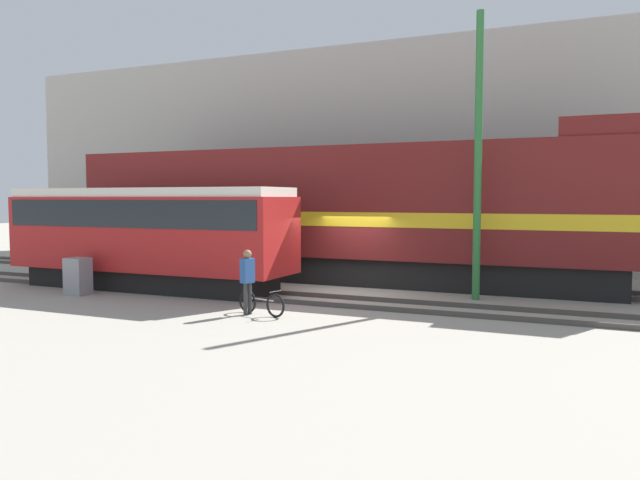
% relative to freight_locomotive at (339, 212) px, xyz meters
% --- Properties ---
extents(ground_plane, '(120.00, 120.00, 0.00)m').
position_rel_freight_locomotive_xyz_m(ground_plane, '(1.25, -2.76, -2.60)').
color(ground_plane, '#9E998C').
extents(track_near, '(60.00, 1.51, 0.14)m').
position_rel_freight_locomotive_xyz_m(track_near, '(1.25, -4.60, -2.53)').
color(track_near, '#47423D').
rests_on(track_near, ground).
extents(track_far, '(60.00, 1.51, 0.14)m').
position_rel_freight_locomotive_xyz_m(track_far, '(1.25, 0.00, -2.53)').
color(track_far, '#47423D').
rests_on(track_far, ground).
extents(building_backdrop, '(43.02, 6.00, 10.07)m').
position_rel_freight_locomotive_xyz_m(building_backdrop, '(1.25, 7.98, 2.43)').
color(building_backdrop, '#B7B2A8').
rests_on(building_backdrop, ground).
extents(freight_locomotive, '(21.69, 3.04, 5.58)m').
position_rel_freight_locomotive_xyz_m(freight_locomotive, '(0.00, 0.00, 0.00)').
color(freight_locomotive, black).
rests_on(freight_locomotive, ground).
extents(streetcar, '(10.40, 2.54, 3.47)m').
position_rel_freight_locomotive_xyz_m(streetcar, '(-5.19, -4.60, -0.62)').
color(streetcar, black).
rests_on(streetcar, ground).
extents(bicycle, '(1.64, 0.60, 0.70)m').
position_rel_freight_locomotive_xyz_m(bicycle, '(0.70, -7.22, -2.28)').
color(bicycle, black).
rests_on(bicycle, ground).
extents(person, '(0.31, 0.40, 1.75)m').
position_rel_freight_locomotive_xyz_m(person, '(0.30, -7.27, -1.53)').
color(person, '#333333').
rests_on(person, ground).
extents(utility_pole_left, '(0.23, 0.23, 8.75)m').
position_rel_freight_locomotive_xyz_m(utility_pole_left, '(5.49, -2.30, 1.77)').
color(utility_pole_left, '#2D7238').
rests_on(utility_pole_left, ground).
extents(signal_box, '(0.70, 0.60, 1.20)m').
position_rel_freight_locomotive_xyz_m(signal_box, '(-6.49, -6.53, -2.00)').
color(signal_box, gray).
rests_on(signal_box, ground).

